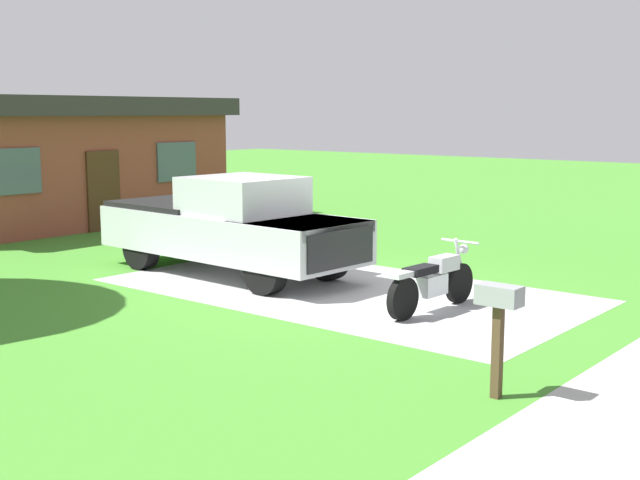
{
  "coord_description": "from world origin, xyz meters",
  "views": [
    {
      "loc": [
        -11.3,
        -8.75,
        3.1
      ],
      "look_at": [
        -0.31,
        0.28,
        0.9
      ],
      "focal_mm": 46.61,
      "sensor_mm": 36.0,
      "label": 1
    }
  ],
  "objects_px": {
    "mailbox": "(499,311)",
    "motorcycle": "(433,281)",
    "neighbor_house": "(48,159)",
    "pickup_truck": "(227,225)"
  },
  "relations": [
    {
      "from": "mailbox",
      "to": "motorcycle",
      "type": "bearing_deg",
      "value": 41.69
    },
    {
      "from": "motorcycle",
      "to": "neighbor_house",
      "type": "xyz_separation_m",
      "value": [
        2.17,
        13.94,
        1.32
      ]
    },
    {
      "from": "pickup_truck",
      "to": "mailbox",
      "type": "distance_m",
      "value": 7.96
    },
    {
      "from": "mailbox",
      "to": "neighbor_house",
      "type": "relative_size",
      "value": 0.13
    },
    {
      "from": "neighbor_house",
      "to": "motorcycle",
      "type": "bearing_deg",
      "value": -98.83
    },
    {
      "from": "motorcycle",
      "to": "neighbor_house",
      "type": "relative_size",
      "value": 0.23
    },
    {
      "from": "pickup_truck",
      "to": "mailbox",
      "type": "height_order",
      "value": "pickup_truck"
    },
    {
      "from": "mailbox",
      "to": "neighbor_house",
      "type": "bearing_deg",
      "value": 72.72
    },
    {
      "from": "pickup_truck",
      "to": "mailbox",
      "type": "xyz_separation_m",
      "value": [
        -3.09,
        -7.33,
        0.03
      ]
    },
    {
      "from": "pickup_truck",
      "to": "mailbox",
      "type": "relative_size",
      "value": 4.52
    }
  ]
}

